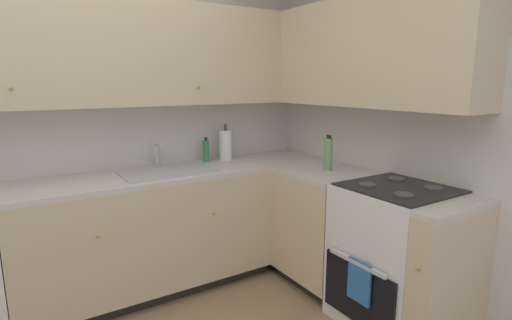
# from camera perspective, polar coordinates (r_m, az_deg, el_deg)

# --- Properties ---
(wall_back) EXTENTS (3.96, 0.05, 2.63)m
(wall_back) POSITION_cam_1_polar(r_m,az_deg,el_deg) (3.10, -25.72, 5.80)
(wall_back) COLOR silver
(wall_back) RESTS_ON ground_plane
(wall_right) EXTENTS (0.05, 3.30, 2.63)m
(wall_right) POSITION_cam_1_polar(r_m,az_deg,el_deg) (2.75, 25.60, 5.26)
(wall_right) COLOR silver
(wall_right) RESTS_ON ground_plane
(lower_cabinets_back) EXTENTS (1.80, 0.62, 0.87)m
(lower_cabinets_back) POSITION_cam_1_polar(r_m,az_deg,el_deg) (3.07, -15.41, -10.44)
(lower_cabinets_back) COLOR beige
(lower_cabinets_back) RESTS_ON ground_plane
(countertop_back) EXTENTS (3.00, 0.60, 0.03)m
(countertop_back) POSITION_cam_1_polar(r_m,az_deg,el_deg) (2.94, -15.89, -2.33)
(countertop_back) COLOR beige
(countertop_back) RESTS_ON lower_cabinets_back
(lower_cabinets_right) EXTENTS (0.62, 1.40, 0.87)m
(lower_cabinets_right) POSITION_cam_1_polar(r_m,az_deg,el_deg) (3.00, 12.68, -10.84)
(lower_cabinets_right) COLOR beige
(lower_cabinets_right) RESTS_ON ground_plane
(countertop_right) EXTENTS (0.60, 1.40, 0.03)m
(countertop_right) POSITION_cam_1_polar(r_m,az_deg,el_deg) (2.86, 13.03, -2.52)
(countertop_right) COLOR beige
(countertop_right) RESTS_ON lower_cabinets_right
(oven_range) EXTENTS (0.68, 0.62, 1.05)m
(oven_range) POSITION_cam_1_polar(r_m,az_deg,el_deg) (2.74, 19.47, -12.89)
(oven_range) COLOR white
(oven_range) RESTS_ON ground_plane
(upper_cabinets_back) EXTENTS (2.68, 0.34, 0.74)m
(upper_cabinets_back) POSITION_cam_1_polar(r_m,az_deg,el_deg) (2.96, -20.68, 14.39)
(upper_cabinets_back) COLOR beige
(upper_cabinets_right) EXTENTS (0.32, 1.94, 0.74)m
(upper_cabinets_right) POSITION_cam_1_polar(r_m,az_deg,el_deg) (2.99, 13.81, 14.74)
(upper_cabinets_right) COLOR beige
(sink) EXTENTS (0.66, 0.40, 0.10)m
(sink) POSITION_cam_1_polar(r_m,az_deg,el_deg) (2.96, -12.62, -2.49)
(sink) COLOR #B7B7BC
(sink) RESTS_ON countertop_back
(faucet) EXTENTS (0.07, 0.16, 0.18)m
(faucet) POSITION_cam_1_polar(r_m,az_deg,el_deg) (3.12, -13.95, 1.01)
(faucet) COLOR silver
(faucet) RESTS_ON countertop_back
(soap_bottle) EXTENTS (0.05, 0.05, 0.20)m
(soap_bottle) POSITION_cam_1_polar(r_m,az_deg,el_deg) (3.28, -7.25, 1.33)
(soap_bottle) COLOR #338C4C
(soap_bottle) RESTS_ON countertop_back
(paper_towel_roll) EXTENTS (0.11, 0.11, 0.31)m
(paper_towel_roll) POSITION_cam_1_polar(r_m,az_deg,el_deg) (3.33, -4.43, 2.18)
(paper_towel_roll) COLOR white
(paper_towel_roll) RESTS_ON countertop_back
(oil_bottle) EXTENTS (0.06, 0.06, 0.27)m
(oil_bottle) POSITION_cam_1_polar(r_m,az_deg,el_deg) (2.97, 10.43, 0.88)
(oil_bottle) COLOR #729E66
(oil_bottle) RESTS_ON countertop_right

